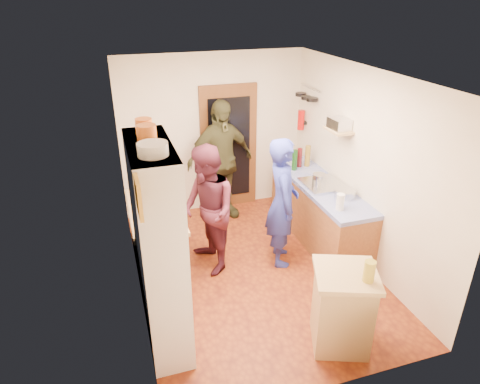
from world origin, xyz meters
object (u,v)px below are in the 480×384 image
hutch_body (159,248)px  right_counter_base (318,213)px  island_base (342,310)px  person_hob (285,203)px  person_left (208,209)px  person_back (221,161)px

hutch_body → right_counter_base: size_ratio=1.00×
right_counter_base → island_base: (-0.76, -2.01, 0.01)m
person_hob → person_left: 1.01m
island_base → person_hob: bearing=88.9°
person_hob → person_back: 1.59m
person_left → hutch_body: bearing=-42.4°
person_hob → person_left: person_hob is taller
island_base → person_back: size_ratio=0.44×
island_base → person_left: bearing=118.0°
person_back → right_counter_base: bearing=-57.4°
right_counter_base → person_back: person_back is taller
person_back → person_left: bearing=-126.3°
hutch_body → person_hob: size_ratio=1.23×
hutch_body → person_back: 2.76m
island_base → person_hob: person_hob is taller
person_left → island_base: bearing=20.9°
hutch_body → person_left: size_ratio=1.27×
right_counter_base → person_left: size_ratio=1.27×
right_counter_base → person_left: (-1.72, -0.20, 0.45)m
hutch_body → island_base: (1.74, -0.71, -0.67)m
island_base → person_left: size_ratio=0.50×
right_counter_base → person_left: person_left is taller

